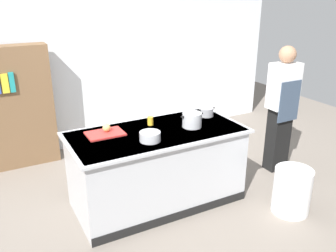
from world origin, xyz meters
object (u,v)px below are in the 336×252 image
mixing_bowl (150,136)px  onion (107,128)px  stock_pot (192,120)px  bookshelf (11,108)px  trash_bin (292,191)px  sauce_pan (206,112)px  person_chef (282,107)px  juice_cup (150,121)px

mixing_bowl → onion: bearing=128.0°
onion → stock_pot: (0.93, -0.28, 0.02)m
onion → bookshelf: size_ratio=0.05×
mixing_bowl → bookshelf: bookshelf is taller
mixing_bowl → trash_bin: bearing=-26.0°
onion → stock_pot: 0.97m
stock_pot → trash_bin: size_ratio=0.54×
trash_bin → bookshelf: 3.78m
sauce_pan → person_chef: (1.07, -0.20, -0.04)m
person_chef → juice_cup: bearing=101.7°
person_chef → bookshelf: person_chef is taller
stock_pot → juice_cup: size_ratio=2.88×
sauce_pan → mixing_bowl: bearing=-158.2°
stock_pot → bookshelf: size_ratio=0.17×
mixing_bowl → trash_bin: mixing_bowl is taller
mixing_bowl → bookshelf: bearing=119.8°
juice_cup → onion: bearing=-179.4°
stock_pot → trash_bin: stock_pot is taller
onion → bookshelf: 1.79m
onion → stock_pot: stock_pot is taller
mixing_bowl → person_chef: (2.03, 0.18, -0.04)m
onion → sauce_pan: onion is taller
mixing_bowl → juice_cup: (0.21, 0.43, 0.00)m
stock_pot → mixing_bowl: size_ratio=1.30×
mixing_bowl → stock_pot: bearing=13.6°
bookshelf → stock_pot: bearing=-46.8°
sauce_pan → juice_cup: sauce_pan is taller
trash_bin → person_chef: person_chef is taller
stock_pot → person_chef: 1.43m
stock_pot → person_chef: bearing=1.5°
stock_pot → juice_cup: (-0.39, 0.28, -0.03)m
bookshelf → mixing_bowl: bearing=-60.2°
juice_cup → trash_bin: size_ratio=0.19×
mixing_bowl → trash_bin: 1.73m
sauce_pan → bookshelf: (-2.11, 1.63, -0.10)m
stock_pot → bookshelf: bookshelf is taller
juice_cup → sauce_pan: bearing=-3.3°
sauce_pan → person_chef: 1.09m
stock_pot → mixing_bowl: (-0.60, -0.14, -0.03)m
bookshelf → juice_cup: bearing=-49.4°
onion → juice_cup: bearing=0.6°
onion → bookshelf: bookshelf is taller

